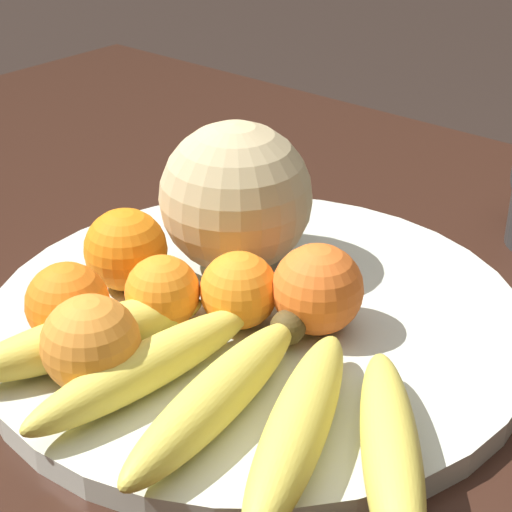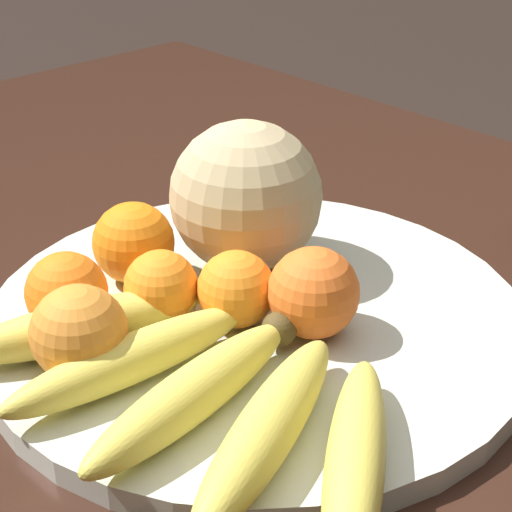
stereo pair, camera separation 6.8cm
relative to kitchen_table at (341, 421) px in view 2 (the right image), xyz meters
The scene contains 11 objects.
kitchen_table is the anchor object (origin of this frame).
fruit_bowl 0.12m from the kitchen_table, 31.17° to the left, with size 0.45×0.45×0.02m.
melon 0.21m from the kitchen_table, ahead, with size 0.13×0.13×0.13m.
banana_bunch 0.20m from the kitchen_table, 92.22° to the left, with size 0.36×0.23×0.04m.
orange_front_left 0.16m from the kitchen_table, 46.36° to the left, with size 0.06×0.06×0.06m.
orange_front_right 0.23m from the kitchen_table, 25.11° to the left, with size 0.07×0.07×0.07m.
orange_mid_center 0.26m from the kitchen_table, 48.41° to the left, with size 0.06×0.06×0.06m.
orange_back_left 0.20m from the kitchen_table, 44.24° to the left, with size 0.06×0.06×0.06m.
orange_back_right 0.14m from the kitchen_table, 70.66° to the left, with size 0.07×0.07×0.07m.
orange_top_small 0.25m from the kitchen_table, 65.36° to the left, with size 0.07×0.07×0.07m.
produce_tag 0.17m from the kitchen_table, 33.51° to the left, with size 0.09×0.08×0.00m.
Camera 2 is at (-0.37, 0.45, 1.12)m, focal length 60.00 mm.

